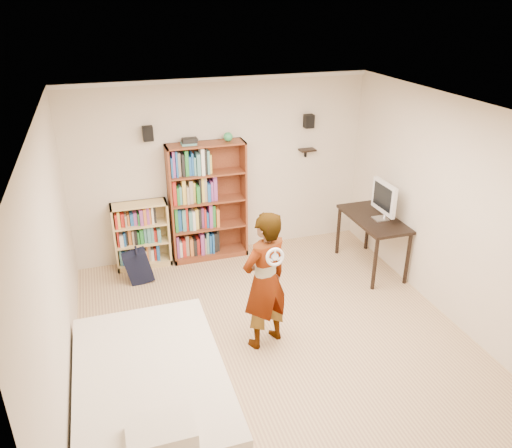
{
  "coord_description": "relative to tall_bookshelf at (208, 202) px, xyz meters",
  "views": [
    {
      "loc": [
        -1.68,
        -4.47,
        3.75
      ],
      "look_at": [
        -0.06,
        0.6,
        1.28
      ],
      "focal_mm": 35.0,
      "sensor_mm": 36.0,
      "label": 1
    }
  ],
  "objects": [
    {
      "name": "person",
      "position": [
        0.13,
        -2.28,
        -0.07
      ],
      "size": [
        0.71,
        0.6,
        1.67
      ],
      "primitive_type": "imported",
      "rotation": [
        0.0,
        0.0,
        3.52
      ],
      "color": "black",
      "rests_on": "ground"
    },
    {
      "name": "low_bookshelf",
      "position": [
        -1.02,
        0.02,
        -0.4
      ],
      "size": [
        0.81,
        0.3,
        1.01
      ],
      "primitive_type": null,
      "color": "#D8BA74",
      "rests_on": "ground"
    },
    {
      "name": "speaker_left",
      "position": [
        -0.78,
        0.07,
        1.09
      ],
      "size": [
        0.14,
        0.12,
        0.2
      ],
      "primitive_type": "cube",
      "color": "black",
      "rests_on": "room_shell"
    },
    {
      "name": "computer_desk",
      "position": [
        2.2,
        -1.08,
        -0.5
      ],
      "size": [
        0.6,
        1.2,
        0.82
      ],
      "primitive_type": null,
      "color": "black",
      "rests_on": "ground"
    },
    {
      "name": "imac",
      "position": [
        2.25,
        -1.16,
        0.19
      ],
      "size": [
        0.13,
        0.56,
        0.55
      ],
      "primitive_type": null,
      "rotation": [
        0.0,
        0.0,
        0.04
      ],
      "color": "silver",
      "rests_on": "computer_desk"
    },
    {
      "name": "daybed",
      "position": [
        -1.25,
        -2.99,
        -0.59
      ],
      "size": [
        1.42,
        2.18,
        0.64
      ],
      "primitive_type": null,
      "color": "beige",
      "rests_on": "ground"
    },
    {
      "name": "ground",
      "position": [
        0.27,
        -2.33,
        -0.91
      ],
      "size": [
        4.5,
        5.0,
        0.01
      ],
      "primitive_type": "cube",
      "color": "tan",
      "rests_on": "ground"
    },
    {
      "name": "navy_bag",
      "position": [
        -1.14,
        -0.46,
        -0.66
      ],
      "size": [
        0.38,
        0.25,
        0.5
      ],
      "primitive_type": null,
      "rotation": [
        0.0,
        0.0,
        0.03
      ],
      "color": "black",
      "rests_on": "ground"
    },
    {
      "name": "tall_bookshelf",
      "position": [
        0.0,
        0.0,
        0.0
      ],
      "size": [
        1.15,
        0.33,
        1.81
      ],
      "primitive_type": null,
      "color": "brown",
      "rests_on": "ground"
    },
    {
      "name": "room_shell",
      "position": [
        0.27,
        -2.33,
        0.85
      ],
      "size": [
        4.52,
        5.02,
        2.71
      ],
      "color": "beige",
      "rests_on": "ground"
    },
    {
      "name": "wall_shelf",
      "position": [
        1.62,
        0.08,
        0.64
      ],
      "size": [
        0.25,
        0.16,
        0.02
      ],
      "primitive_type": "cube",
      "color": "black",
      "rests_on": "room_shell"
    },
    {
      "name": "wii_wheel",
      "position": [
        0.13,
        -2.59,
        0.39
      ],
      "size": [
        0.2,
        0.08,
        0.2
      ],
      "primitive_type": "torus",
      "rotation": [
        1.36,
        0.0,
        0.0
      ],
      "color": "silver",
      "rests_on": "person"
    },
    {
      "name": "crown_molding",
      "position": [
        0.27,
        -2.33,
        1.76
      ],
      "size": [
        4.5,
        5.0,
        0.06
      ],
      "color": "silver",
      "rests_on": "room_shell"
    },
    {
      "name": "speaker_right",
      "position": [
        1.62,
        0.07,
        1.09
      ],
      "size": [
        0.14,
        0.12,
        0.2
      ],
      "primitive_type": "cube",
      "color": "black",
      "rests_on": "room_shell"
    }
  ]
}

